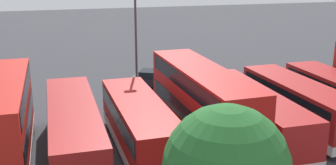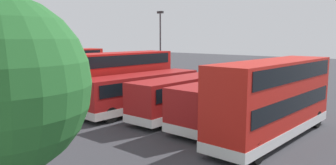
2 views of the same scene
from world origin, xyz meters
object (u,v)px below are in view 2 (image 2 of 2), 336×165
(bus_single_deck_third, at_px, (186,95))
(car_hatchback_silver, at_px, (138,74))
(bus_single_deck_fourth, at_px, (142,91))
(bus_single_deck_seventh, at_px, (74,79))
(car_small_green, at_px, (204,83))
(bus_double_decker_fifth, at_px, (118,77))
(bus_double_decker_far_end, at_px, (57,69))
(lamp_post_tall, at_px, (160,45))
(bus_double_decker_near_end, at_px, (274,97))
(bus_single_deck_sixth, at_px, (92,83))
(bus_single_deck_second, at_px, (228,100))

(bus_single_deck_third, relative_size, car_hatchback_silver, 2.48)
(bus_single_deck_fourth, bearing_deg, bus_single_deck_seventh, -2.27)
(bus_single_deck_third, height_order, car_small_green, bus_single_deck_third)
(bus_double_decker_fifth, bearing_deg, bus_single_deck_fourth, 177.46)
(bus_single_deck_fourth, xyz_separation_m, bus_double_decker_far_end, (13.97, -0.57, 0.83))
(bus_single_deck_seventh, relative_size, lamp_post_tall, 1.39)
(bus_double_decker_near_end, bearing_deg, bus_single_deck_sixth, -0.51)
(bus_double_decker_far_end, bearing_deg, bus_double_decker_near_end, 178.55)
(bus_single_deck_third, bearing_deg, bus_single_deck_second, -178.35)
(bus_single_deck_fourth, bearing_deg, bus_single_deck_third, -166.37)
(bus_single_deck_second, distance_m, bus_single_deck_sixth, 14.13)
(bus_double_decker_fifth, bearing_deg, bus_single_deck_seventh, -2.14)
(bus_single_deck_fourth, height_order, bus_single_deck_sixth, same)
(bus_single_deck_second, bearing_deg, bus_double_decker_fifth, 4.75)
(car_small_green, bearing_deg, bus_double_decker_far_end, 45.67)
(bus_single_deck_fourth, distance_m, car_hatchback_silver, 20.77)
(bus_single_deck_second, bearing_deg, car_small_green, -48.77)
(bus_single_deck_second, relative_size, bus_double_decker_far_end, 0.98)
(bus_double_decker_near_end, height_order, car_small_green, bus_double_decker_near_end)
(car_hatchback_silver, bearing_deg, bus_single_deck_second, 150.23)
(bus_single_deck_seventh, height_order, lamp_post_tall, lamp_post_tall)
(car_small_green, bearing_deg, bus_double_decker_near_end, 137.75)
(bus_single_deck_second, distance_m, bus_double_decker_fifth, 10.47)
(bus_double_decker_near_end, height_order, bus_double_decker_fifth, same)
(bus_single_deck_sixth, relative_size, car_small_green, 2.12)
(bus_single_deck_second, xyz_separation_m, car_hatchback_silver, (22.60, -12.93, -0.92))
(bus_single_deck_fourth, xyz_separation_m, car_small_green, (2.60, -12.22, -0.92))
(bus_double_decker_far_end, bearing_deg, bus_single_deck_fourth, 177.65)
(bus_single_deck_sixth, relative_size, bus_single_deck_seventh, 0.86)
(bus_single_deck_sixth, bearing_deg, bus_single_deck_fourth, 179.14)
(bus_single_deck_third, height_order, lamp_post_tall, lamp_post_tall)
(bus_double_decker_near_end, height_order, bus_double_decker_far_end, same)
(bus_double_decker_near_end, distance_m, bus_single_deck_sixth, 17.81)
(bus_single_deck_second, distance_m, bus_single_deck_fourth, 7.30)
(bus_double_decker_near_end, xyz_separation_m, car_hatchback_silver, (26.29, -13.99, -1.75))
(bus_single_deck_seventh, distance_m, lamp_post_tall, 9.64)
(bus_double_decker_near_end, height_order, bus_single_deck_third, bus_double_decker_near_end)
(bus_single_deck_second, height_order, bus_single_deck_fourth, same)
(bus_single_deck_fourth, height_order, lamp_post_tall, lamp_post_tall)
(bus_double_decker_far_end, xyz_separation_m, car_hatchback_silver, (1.40, -13.36, -1.75))
(bus_single_deck_second, height_order, bus_double_decker_fifth, bus_double_decker_fifth)
(bus_double_decker_fifth, height_order, bus_single_deck_seventh, bus_double_decker_fifth)
(bus_single_deck_third, relative_size, bus_double_decker_fifth, 0.91)
(bus_double_decker_far_end, height_order, lamp_post_tall, lamp_post_tall)
(bus_single_deck_fourth, bearing_deg, bus_single_deck_sixth, -0.86)
(lamp_post_tall, bearing_deg, bus_double_decker_far_end, 40.23)
(bus_single_deck_third, xyz_separation_m, bus_double_decker_fifth, (6.91, 0.76, 0.83))
(lamp_post_tall, bearing_deg, bus_single_deck_fourth, 124.16)
(car_hatchback_silver, xyz_separation_m, car_small_green, (-12.78, 1.72, 0.00))
(bus_double_decker_near_end, bearing_deg, bus_double_decker_far_end, -1.45)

